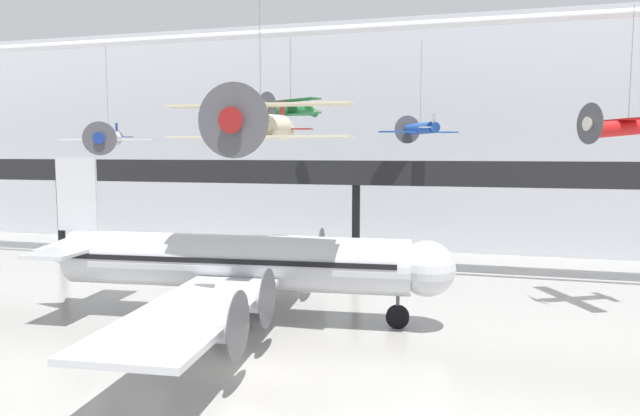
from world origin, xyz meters
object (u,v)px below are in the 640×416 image
(airliner_silver_main, at_px, (233,263))
(suspended_plane_red_highwing, at_px, (628,126))
(suspended_plane_blue_trainer, at_px, (420,129))
(suspended_plane_white_twin, at_px, (109,136))
(suspended_plane_cream_biplane, at_px, (261,126))
(suspended_plane_green_biplane, at_px, (290,110))

(airliner_silver_main, bearing_deg, suspended_plane_red_highwing, 13.35)
(airliner_silver_main, height_order, suspended_plane_blue_trainer, suspended_plane_blue_trainer)
(suspended_plane_white_twin, relative_size, suspended_plane_cream_biplane, 0.89)
(suspended_plane_white_twin, height_order, suspended_plane_blue_trainer, suspended_plane_blue_trainer)
(suspended_plane_white_twin, distance_m, suspended_plane_red_highwing, 37.75)
(suspended_plane_blue_trainer, bearing_deg, airliner_silver_main, 117.77)
(suspended_plane_cream_biplane, bearing_deg, suspended_plane_green_biplane, -168.70)
(suspended_plane_white_twin, xyz_separation_m, suspended_plane_cream_biplane, (18.18, -12.65, 0.12))
(suspended_plane_red_highwing, distance_m, suspended_plane_cream_biplane, 21.69)
(airliner_silver_main, distance_m, suspended_plane_white_twin, 20.18)
(airliner_silver_main, height_order, suspended_plane_cream_biplane, suspended_plane_cream_biplane)
(suspended_plane_green_biplane, bearing_deg, suspended_plane_white_twin, -54.81)
(airliner_silver_main, xyz_separation_m, suspended_plane_green_biplane, (-0.26, 11.61, 9.63))
(suspended_plane_white_twin, xyz_separation_m, suspended_plane_red_highwing, (37.63, -3.05, 0.26))
(suspended_plane_white_twin, bearing_deg, suspended_plane_red_highwing, 64.19)
(suspended_plane_white_twin, height_order, suspended_plane_red_highwing, suspended_plane_red_highwing)
(suspended_plane_cream_biplane, bearing_deg, suspended_plane_white_twin, -125.58)
(airliner_silver_main, xyz_separation_m, suspended_plane_blue_trainer, (9.24, 15.22, 8.21))
(suspended_plane_green_biplane, distance_m, suspended_plane_cream_biplane, 14.26)
(suspended_plane_green_biplane, xyz_separation_m, suspended_plane_red_highwing, (22.41, -4.24, -1.70))
(airliner_silver_main, relative_size, suspended_plane_green_biplane, 4.60)
(suspended_plane_white_twin, height_order, suspended_plane_cream_biplane, suspended_plane_cream_biplane)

